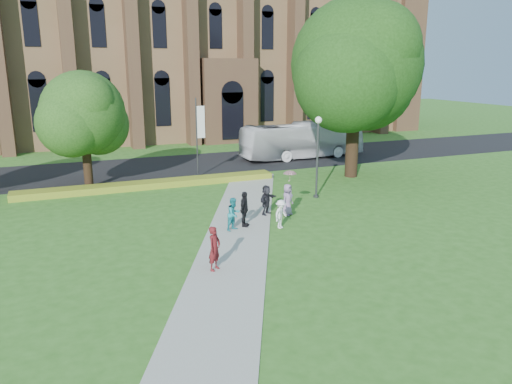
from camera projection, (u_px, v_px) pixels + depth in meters
name	position (u px, v px, depth m)	size (l,w,h in m)	color
ground	(244.00, 245.00, 23.88)	(160.00, 160.00, 0.00)	#30641E
road	(159.00, 167.00, 41.82)	(160.00, 10.00, 0.02)	black
footpath	(237.00, 238.00, 24.77)	(3.20, 30.00, 0.04)	#B2B2A8
flower_hedge	(150.00, 185.00, 34.94)	(18.00, 1.40, 0.45)	gold
cathedral	(204.00, 25.00, 59.93)	(52.60, 18.25, 28.00)	brown
streetlamp	(318.00, 147.00, 31.62)	(0.44, 0.44, 5.24)	#38383D
large_tree	(356.00, 65.00, 36.40)	(9.60, 9.60, 13.20)	#332114
street_tree_1	(83.00, 113.00, 33.40)	(5.60, 5.60, 8.05)	#332114
banner_pole_0	(198.00, 133.00, 37.44)	(0.70, 0.10, 6.00)	#38383D
tour_coach	(302.00, 140.00, 45.56)	(2.74, 11.71, 3.26)	white
pedestrian_0	(214.00, 248.00, 20.72)	(0.69, 0.45, 1.90)	#5D1519
pedestrian_1	(234.00, 214.00, 25.74)	(0.84, 0.66, 1.74)	teal
pedestrian_2	(281.00, 214.00, 26.06)	(0.99, 0.57, 1.54)	white
pedestrian_3	(244.00, 209.00, 26.31)	(1.11, 0.46, 1.90)	black
pedestrian_4	(287.00, 199.00, 28.36)	(0.88, 0.57, 1.81)	gray
pedestrian_5	(266.00, 200.00, 28.47)	(1.59, 0.51, 1.72)	#232229
parasol	(290.00, 178.00, 28.21)	(0.74, 0.74, 0.65)	#E2A0B7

